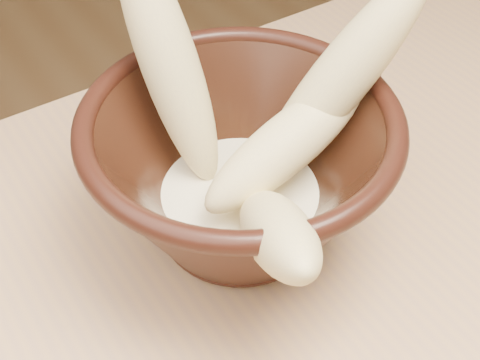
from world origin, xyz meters
name	(u,v)px	position (x,y,z in m)	size (l,w,h in m)	color
bowl	(240,170)	(0.03, 0.15, 0.82)	(0.23, 0.23, 0.13)	black
milk_puddle	(240,199)	(0.03, 0.15, 0.79)	(0.13, 0.13, 0.02)	#F1E7C2
banana_upright	(170,63)	(0.01, 0.22, 0.89)	(0.04, 0.04, 0.19)	#F3E090
banana_right	(337,83)	(0.11, 0.14, 0.88)	(0.04, 0.04, 0.20)	#F3E090
banana_across	(285,145)	(0.06, 0.14, 0.84)	(0.04, 0.04, 0.15)	#F3E090
banana_front	(277,232)	(0.01, 0.07, 0.84)	(0.04, 0.04, 0.17)	#F3E090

